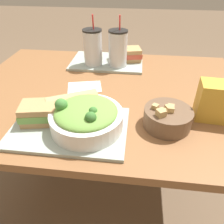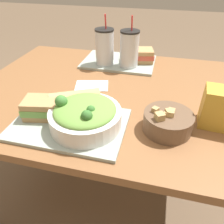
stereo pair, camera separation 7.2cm
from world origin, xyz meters
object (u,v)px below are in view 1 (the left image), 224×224
baguette_near (73,102)px  drink_cup_dark (93,49)px  soup_bowl (167,117)px  drink_cup_red (118,50)px  salad_bowl (86,117)px  sandwich_near (42,113)px  chip_bag (219,102)px  napkin_folded (85,87)px  sandwich_far (126,54)px

baguette_near → drink_cup_dark: drink_cup_dark is taller
soup_bowl → drink_cup_red: drink_cup_red is taller
salad_bowl → drink_cup_dark: 0.51m
salad_bowl → soup_bowl: 0.26m
sandwich_near → baguette_near: bearing=27.9°
drink_cup_dark → drink_cup_red: (0.12, 0.00, 0.00)m
soup_bowl → baguette_near: 0.32m
chip_bag → drink_cup_red: bearing=139.5°
salad_bowl → drink_cup_red: (0.05, 0.50, 0.04)m
sandwich_near → drink_cup_dark: (0.08, 0.49, 0.05)m
napkin_folded → drink_cup_dark: bearing=90.7°
baguette_near → chip_bag: bearing=-113.8°
baguette_near → drink_cup_red: drink_cup_red is taller
drink_cup_dark → chip_bag: 0.63m
soup_bowl → chip_bag: size_ratio=1.07×
salad_bowl → drink_cup_dark: size_ratio=0.96×
drink_cup_dark → napkin_folded: bearing=-89.3°
baguette_near → drink_cup_red: size_ratio=0.78×
soup_bowl → chip_bag: 0.18m
drink_cup_red → soup_bowl: bearing=-65.2°
sandwich_far → drink_cup_red: bearing=-131.3°
sandwich_far → chip_bag: bearing=-66.3°
sandwich_far → napkin_folded: (-0.16, -0.30, -0.04)m
soup_bowl → sandwich_near: size_ratio=1.03×
sandwich_far → napkin_folded: size_ratio=1.05×
sandwich_near → chip_bag: bearing=-0.8°
soup_bowl → drink_cup_dark: bearing=126.4°
baguette_near → drink_cup_red: (0.11, 0.42, 0.05)m
sandwich_far → napkin_folded: sandwich_far is taller
salad_bowl → napkin_folded: salad_bowl is taller
sandwich_far → drink_cup_red: (-0.04, -0.07, 0.05)m
baguette_near → napkin_folded: size_ratio=1.16×
soup_bowl → napkin_folded: (-0.33, 0.22, -0.03)m
salad_bowl → drink_cup_dark: bearing=98.5°
baguette_near → drink_cup_red: bearing=-42.8°
baguette_near → sandwich_far: bearing=-44.9°
salad_bowl → sandwich_near: bearing=173.8°
sandwich_near → drink_cup_dark: size_ratio=0.63×
salad_bowl → drink_cup_dark: drink_cup_dark is taller
drink_cup_red → napkin_folded: size_ratio=1.49×
drink_cup_red → chip_bag: 0.54m
salad_bowl → chip_bag: size_ratio=1.58×
salad_bowl → sandwich_far: (0.09, 0.57, -0.01)m
drink_cup_dark → salad_bowl: bearing=-81.5°
chip_bag → napkin_folded: size_ratio=0.91×
salad_bowl → chip_bag: chip_bag is taller
salad_bowl → soup_bowl: bearing=11.9°
sandwich_far → chip_bag: size_ratio=1.15×
napkin_folded → baguette_near: bearing=-87.9°
salad_bowl → sandwich_far: bearing=81.4°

